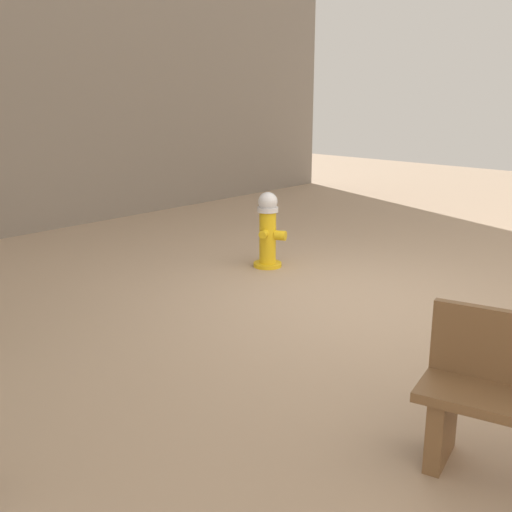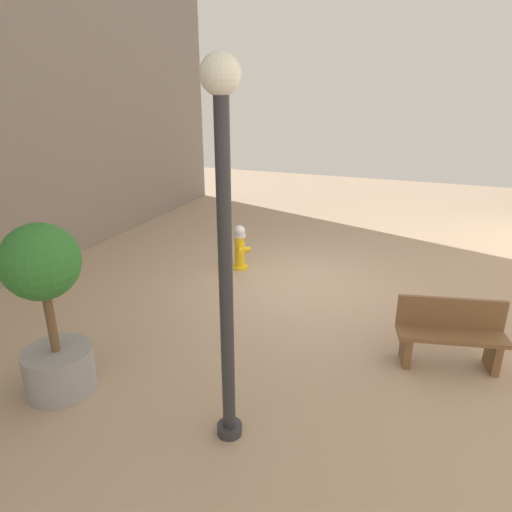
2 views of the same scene
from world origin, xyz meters
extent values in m
plane|color=tan|center=(0.00, 0.00, 0.00)|extent=(23.40, 23.40, 0.00)
cylinder|color=gold|center=(1.40, -0.33, 0.03)|extent=(0.36, 0.36, 0.05)
cylinder|color=gold|center=(1.40, -0.33, 0.38)|extent=(0.21, 0.21, 0.65)
cylinder|color=silver|center=(1.40, -0.33, 0.73)|extent=(0.26, 0.26, 0.06)
sphere|color=silver|center=(1.40, -0.33, 0.83)|extent=(0.24, 0.24, 0.24)
cylinder|color=gold|center=(1.46, -0.47, 0.45)|extent=(0.14, 0.16, 0.09)
cylinder|color=gold|center=(1.34, -0.19, 0.45)|extent=(0.14, 0.16, 0.09)
cylinder|color=gold|center=(1.25, -0.40, 0.41)|extent=(0.18, 0.17, 0.12)
cube|color=brown|center=(-3.28, 1.86, 0.23)|extent=(0.18, 0.41, 0.45)
cube|color=brown|center=(-2.16, 2.11, 0.23)|extent=(0.18, 0.41, 0.45)
cube|color=brown|center=(-2.72, 1.99, 0.48)|extent=(1.50, 0.74, 0.06)
cube|color=brown|center=(-2.68, 1.80, 0.73)|extent=(1.42, 0.37, 0.44)
cylinder|color=gray|center=(1.90, 4.33, 0.29)|extent=(0.85, 0.85, 0.58)
cylinder|color=brown|center=(1.90, 4.33, 1.04)|extent=(0.11, 0.11, 0.91)
sphere|color=#2D722D|center=(1.90, 4.33, 1.76)|extent=(0.91, 0.91, 0.91)
cylinder|color=#2D2D33|center=(-0.43, 4.28, 0.06)|extent=(0.28, 0.28, 0.12)
cylinder|color=#2D2D33|center=(-0.43, 4.28, 1.87)|extent=(0.14, 0.14, 3.50)
sphere|color=white|center=(-0.43, 4.28, 3.75)|extent=(0.36, 0.36, 0.36)
camera|label=1|loc=(-3.57, 5.29, 2.19)|focal=43.34mm
camera|label=2|loc=(-2.15, 7.94, 3.64)|focal=31.56mm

